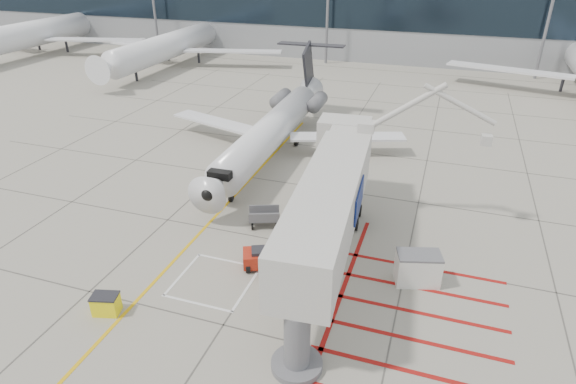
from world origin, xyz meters
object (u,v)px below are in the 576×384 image
(jet_bridge, at_px, (327,215))
(spill_bin, at_px, (106,304))
(regional_jet, at_px, (262,122))
(pushback_tug, at_px, (262,257))

(jet_bridge, relative_size, spill_bin, 15.55)
(jet_bridge, bearing_deg, regional_jet, 119.60)
(regional_jet, xyz_separation_m, jet_bridge, (8.86, -13.19, 0.16))
(regional_jet, height_order, spill_bin, regional_jet)
(jet_bridge, xyz_separation_m, pushback_tug, (-3.70, -0.28, -3.36))
(pushback_tug, bearing_deg, spill_bin, -157.63)
(jet_bridge, height_order, pushback_tug, jet_bridge)
(jet_bridge, distance_m, pushback_tug, 5.01)
(regional_jet, distance_m, jet_bridge, 15.89)
(regional_jet, distance_m, spill_bin, 20.00)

